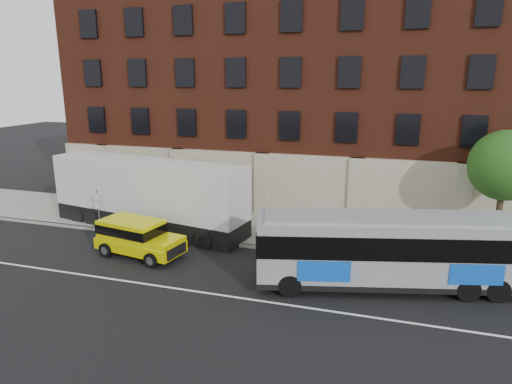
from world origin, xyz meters
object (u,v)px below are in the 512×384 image
(street_tree, at_px, (506,168))
(yellow_suv, at_px, (136,236))
(shipping_container, at_px, (148,196))
(sign_pole, at_px, (98,206))
(city_bus, at_px, (396,249))

(street_tree, bearing_deg, yellow_suv, -160.95)
(yellow_suv, distance_m, shipping_container, 4.22)
(sign_pole, height_order, yellow_suv, sign_pole)
(street_tree, distance_m, yellow_suv, 19.09)
(shipping_container, bearing_deg, city_bus, -15.00)
(city_bus, relative_size, shipping_container, 0.95)
(sign_pole, height_order, shipping_container, shipping_container)
(sign_pole, distance_m, street_tree, 22.49)
(sign_pole, bearing_deg, street_tree, 8.61)
(sign_pole, relative_size, street_tree, 0.40)
(city_bus, xyz_separation_m, yellow_suv, (-12.60, -0.04, -0.74))
(sign_pole, xyz_separation_m, shipping_container, (2.79, 1.02, 0.62))
(city_bus, bearing_deg, yellow_suv, -179.80)
(sign_pole, bearing_deg, shipping_container, 20.13)
(city_bus, xyz_separation_m, shipping_container, (-14.09, 3.77, 0.28))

